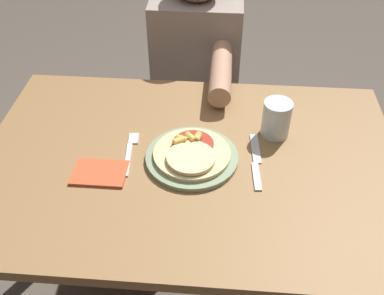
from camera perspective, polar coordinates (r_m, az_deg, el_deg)
name	(u,v)px	position (r m, az deg, el deg)	size (l,w,h in m)	color
dining_table	(189,191)	(1.30, -0.33, -5.56)	(1.14, 0.77, 0.76)	olive
plate	(192,157)	(1.21, 0.00, -1.18)	(0.25, 0.25, 0.01)	gray
pizza	(192,153)	(1.19, -0.06, -0.66)	(0.21, 0.21, 0.04)	#E0C689
fork	(130,151)	(1.24, -7.85, -0.39)	(0.03, 0.18, 0.00)	silver
knife	(256,162)	(1.21, 8.12, -1.81)	(0.03, 0.22, 0.00)	silver
drinking_glass	(276,119)	(1.28, 10.66, 3.59)	(0.08, 0.08, 0.11)	silver
napkin	(100,173)	(1.19, -11.65, -3.16)	(0.14, 0.10, 0.01)	#C6512D
person_diner	(197,74)	(1.78, 0.60, 9.33)	(0.33, 0.52, 1.12)	#2D2D38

